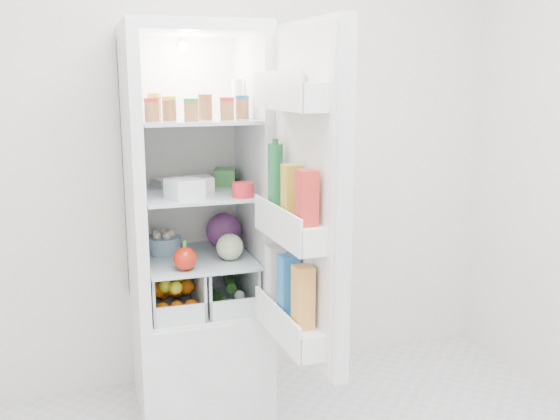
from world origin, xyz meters
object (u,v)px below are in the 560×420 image
object	(u,v)px
mushroom_bowl	(163,245)
red_cabbage	(224,231)
refrigerator	(196,270)
fridge_door	(304,203)

from	to	relation	value
mushroom_bowl	red_cabbage	bearing A→B (deg)	-1.12
red_cabbage	mushroom_bowl	distance (m)	0.30
refrigerator	red_cabbage	distance (m)	0.23
refrigerator	mushroom_bowl	bearing A→B (deg)	158.30
refrigerator	mushroom_bowl	xyz separation A→B (m)	(-0.14, 0.06, 0.12)
red_cabbage	fridge_door	distance (m)	0.75
refrigerator	mushroom_bowl	world-z (taller)	refrigerator
red_cabbage	mushroom_bowl	xyz separation A→B (m)	(-0.29, 0.01, -0.05)
fridge_door	red_cabbage	bearing A→B (deg)	10.96
refrigerator	fridge_door	world-z (taller)	refrigerator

